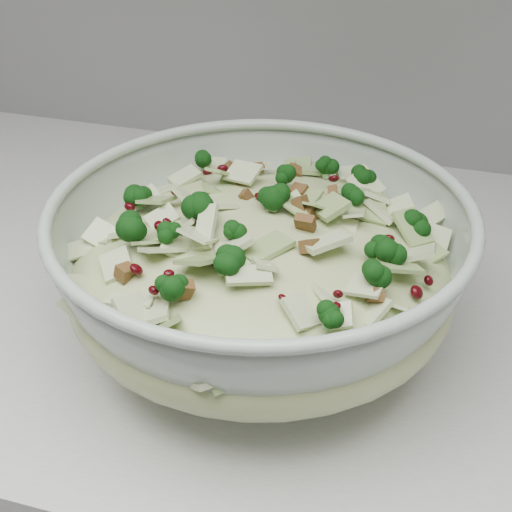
{
  "coord_description": "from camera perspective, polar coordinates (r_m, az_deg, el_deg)",
  "views": [
    {
      "loc": [
        -0.24,
        1.16,
        1.29
      ],
      "look_at": [
        -0.37,
        1.58,
        0.99
      ],
      "focal_mm": 50.0,
      "sensor_mm": 36.0,
      "label": 1
    }
  ],
  "objects": [
    {
      "name": "salad",
      "position": [
        0.55,
        0.38,
        0.5
      ],
      "size": [
        0.35,
        0.35,
        0.13
      ],
      "rotation": [
        0.0,
        0.0,
        -0.18
      ],
      "color": "#BEC184",
      "rests_on": "mixing_bowl"
    },
    {
      "name": "mixing_bowl",
      "position": [
        0.56,
        0.37,
        -1.31
      ],
      "size": [
        0.35,
        0.35,
        0.13
      ],
      "rotation": [
        0.0,
        0.0,
        0.09
      ],
      "color": "#A1B2A3",
      "rests_on": "counter"
    }
  ]
}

